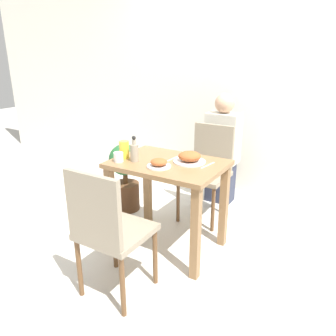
# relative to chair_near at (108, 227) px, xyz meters

# --- Properties ---
(ground_plane) EXTENTS (16.00, 16.00, 0.00)m
(ground_plane) POSITION_rel_chair_near_xyz_m (0.01, 0.71, -0.52)
(ground_plane) COLOR beige
(wall_back) EXTENTS (8.00, 0.05, 2.60)m
(wall_back) POSITION_rel_chair_near_xyz_m (0.01, 2.22, 0.78)
(wall_back) COLOR silver
(wall_back) RESTS_ON ground_plane
(dining_table) EXTENTS (0.86, 0.62, 0.75)m
(dining_table) POSITION_rel_chair_near_xyz_m (0.01, 0.71, 0.08)
(dining_table) COLOR olive
(dining_table) RESTS_ON ground_plane
(chair_near) EXTENTS (0.42, 0.42, 0.91)m
(chair_near) POSITION_rel_chair_near_xyz_m (0.00, 0.00, 0.00)
(chair_near) COLOR gray
(chair_near) RESTS_ON ground_plane
(chair_far) EXTENTS (0.42, 0.42, 0.91)m
(chair_far) POSITION_rel_chair_near_xyz_m (0.05, 1.39, 0.00)
(chair_far) COLOR gray
(chair_far) RESTS_ON ground_plane
(food_plate) EXTENTS (0.25, 0.25, 0.09)m
(food_plate) POSITION_rel_chair_near_xyz_m (0.16, 0.79, 0.27)
(food_plate) COLOR white
(food_plate) RESTS_ON dining_table
(side_plate) EXTENTS (0.18, 0.18, 0.07)m
(side_plate) POSITION_rel_chair_near_xyz_m (0.02, 0.57, 0.26)
(side_plate) COLOR white
(side_plate) RESTS_ON dining_table
(drink_cup) EXTENTS (0.07, 0.07, 0.07)m
(drink_cup) POSITION_rel_chair_near_xyz_m (-0.32, 0.52, 0.27)
(drink_cup) COLOR white
(drink_cup) RESTS_ON dining_table
(juice_glass) EXTENTS (0.08, 0.08, 0.14)m
(juice_glass) POSITION_rel_chair_near_xyz_m (-0.34, 0.62, 0.30)
(juice_glass) COLOR gold
(juice_glass) RESTS_ON dining_table
(sauce_bottle) EXTENTS (0.06, 0.06, 0.20)m
(sauce_bottle) POSITION_rel_chair_near_xyz_m (-0.22, 0.59, 0.31)
(sauce_bottle) COLOR gray
(sauce_bottle) RESTS_ON dining_table
(fork_utensil) EXTENTS (0.02, 0.16, 0.00)m
(fork_utensil) POSITION_rel_chair_near_xyz_m (0.00, 0.79, 0.23)
(fork_utensil) COLOR silver
(fork_utensil) RESTS_ON dining_table
(spoon_utensil) EXTENTS (0.04, 0.18, 0.00)m
(spoon_utensil) POSITION_rel_chair_near_xyz_m (0.31, 0.79, 0.23)
(spoon_utensil) COLOR silver
(spoon_utensil) RESTS_ON dining_table
(potted_plant_left) EXTENTS (0.32, 0.32, 0.70)m
(potted_plant_left) POSITION_rel_chair_near_xyz_m (-0.72, 1.10, -0.14)
(potted_plant_left) COLOR #51331E
(potted_plant_left) RESTS_ON ground_plane
(person_figure) EXTENTS (0.34, 0.22, 1.17)m
(person_figure) POSITION_rel_chair_near_xyz_m (0.03, 1.80, 0.06)
(person_figure) COLOR #2D3347
(person_figure) RESTS_ON ground_plane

